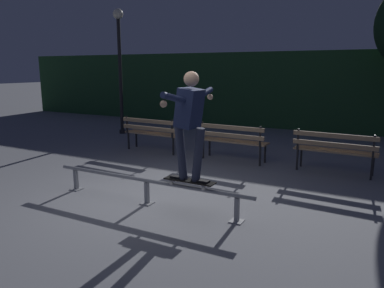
{
  "coord_description": "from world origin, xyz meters",
  "views": [
    {
      "loc": [
        3.17,
        -4.71,
        2.09
      ],
      "look_at": [
        0.38,
        0.61,
        0.85
      ],
      "focal_mm": 34.36,
      "sensor_mm": 36.0,
      "label": 1
    }
  ],
  "objects": [
    {
      "name": "park_bench_left_center",
      "position": [
        0.18,
        2.95,
        0.54
      ],
      "size": [
        1.62,
        0.49,
        0.88
      ],
      "color": "black",
      "rests_on": "ground"
    },
    {
      "name": "skateboard",
      "position": [
        0.76,
        -0.19,
        0.48
      ],
      "size": [
        0.78,
        0.21,
        0.09
      ],
      "color": "black",
      "rests_on": "grind_rail"
    },
    {
      "name": "hedge_backdrop",
      "position": [
        0.0,
        8.66,
        1.33
      ],
      "size": [
        24.0,
        1.2,
        2.67
      ],
      "primitive_type": "cube",
      "color": "#234C28",
      "rests_on": "ground"
    },
    {
      "name": "grind_rail",
      "position": [
        0.0,
        -0.19,
        0.31
      ],
      "size": [
        3.53,
        0.18,
        0.41
      ],
      "color": "gray",
      "rests_on": "ground"
    },
    {
      "name": "lamp_post_left",
      "position": [
        -4.38,
        4.76,
        2.48
      ],
      "size": [
        0.32,
        0.32,
        3.9
      ],
      "color": "black",
      "rests_on": "ground"
    },
    {
      "name": "park_bench_leftmost",
      "position": [
        -2.01,
        2.95,
        0.54
      ],
      "size": [
        1.62,
        0.49,
        0.88
      ],
      "color": "black",
      "rests_on": "ground"
    },
    {
      "name": "skateboarder",
      "position": [
        0.76,
        -0.19,
        1.42
      ],
      "size": [
        0.62,
        1.41,
        1.56
      ],
      "color": "black",
      "rests_on": "skateboard"
    },
    {
      "name": "park_bench_right_center",
      "position": [
        2.37,
        2.95,
        0.54
      ],
      "size": [
        1.62,
        0.49,
        0.88
      ],
      "color": "black",
      "rests_on": "ground"
    },
    {
      "name": "ground_plane",
      "position": [
        0.0,
        0.0,
        0.0
      ],
      "size": [
        90.0,
        90.0,
        0.0
      ],
      "primitive_type": "plane",
      "color": "slate"
    }
  ]
}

